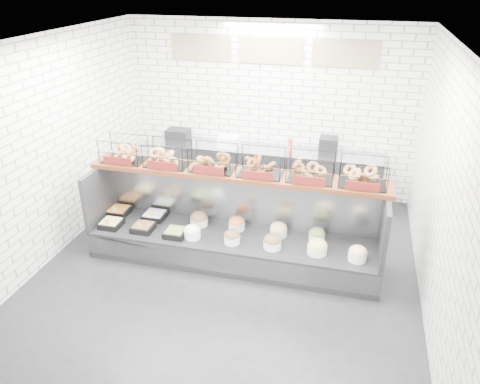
# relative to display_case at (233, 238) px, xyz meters

# --- Properties ---
(ground) EXTENTS (5.50, 5.50, 0.00)m
(ground) POSITION_rel_display_case_xyz_m (0.00, -0.34, -0.33)
(ground) COLOR black
(ground) RESTS_ON ground
(room_shell) EXTENTS (5.02, 5.51, 3.01)m
(room_shell) POSITION_rel_display_case_xyz_m (0.00, 0.26, 1.73)
(room_shell) COLOR white
(room_shell) RESTS_ON ground
(display_case) EXTENTS (4.00, 0.90, 1.20)m
(display_case) POSITION_rel_display_case_xyz_m (0.00, 0.00, 0.00)
(display_case) COLOR black
(display_case) RESTS_ON ground
(bagel_shelf) EXTENTS (4.10, 0.50, 0.40)m
(bagel_shelf) POSITION_rel_display_case_xyz_m (0.01, 0.18, 1.06)
(bagel_shelf) COLOR #3D1B0D
(bagel_shelf) RESTS_ON display_case
(prep_counter) EXTENTS (4.00, 0.60, 1.20)m
(prep_counter) POSITION_rel_display_case_xyz_m (-0.01, 2.09, 0.14)
(prep_counter) COLOR #93969B
(prep_counter) RESTS_ON ground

